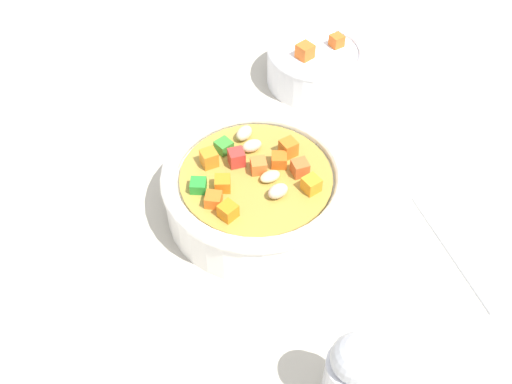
{
  "coord_description": "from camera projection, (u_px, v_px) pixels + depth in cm",
  "views": [
    {
      "loc": [
        32.0,
        11.09,
        40.56
      ],
      "look_at": [
        0.0,
        0.0,
        2.37
      ],
      "focal_mm": 42.81,
      "sensor_mm": 36.0,
      "label": 1
    }
  ],
  "objects": [
    {
      "name": "side_bowl_small",
      "position": [
        313.0,
        63.0,
        0.63
      ],
      "size": [
        10.21,
        10.21,
        5.07
      ],
      "color": "white",
      "rests_on": "ground_plane"
    },
    {
      "name": "spoon",
      "position": [
        413.0,
        192.0,
        0.54
      ],
      "size": [
        16.8,
        13.53,
        0.74
      ],
      "rotation": [
        0.0,
        0.0,
        3.8
      ],
      "color": "silver",
      "rests_on": "ground_plane"
    },
    {
      "name": "pepper_shaker",
      "position": [
        352.0,
        376.0,
        0.39
      ],
      "size": [
        3.56,
        3.56,
        7.91
      ],
      "color": "silver",
      "rests_on": "ground_plane"
    },
    {
      "name": "ground_plane",
      "position": [
        256.0,
        217.0,
        0.54
      ],
      "size": [
        140.0,
        140.0,
        2.0
      ],
      "primitive_type": "cube",
      "color": "#BAB2A0"
    },
    {
      "name": "soup_bowl_main",
      "position": [
        256.0,
        189.0,
        0.51
      ],
      "size": [
        15.61,
        15.61,
        5.76
      ],
      "color": "white",
      "rests_on": "ground_plane"
    }
  ]
}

